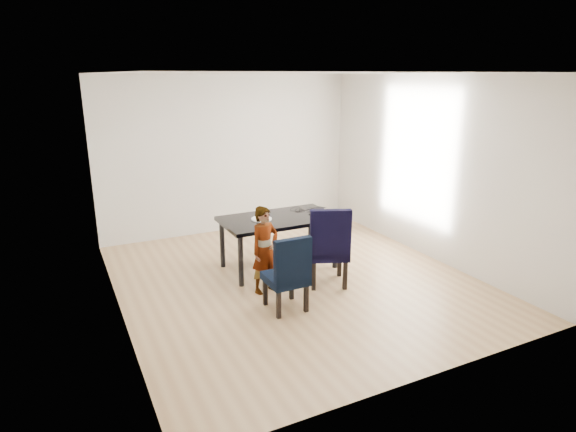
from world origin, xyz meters
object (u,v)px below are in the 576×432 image
child (265,250)px  plate (262,219)px  chair_left (285,272)px  laptop (314,210)px  dining_table (279,243)px  chair_right (328,245)px

child → plate: (0.24, 0.67, 0.19)m
chair_left → laptop: size_ratio=2.72×
child → laptop: bearing=16.7°
plate → laptop: bearing=4.6°
dining_table → laptop: size_ratio=4.64×
child → laptop: (1.12, 0.74, 0.20)m
dining_table → chair_right: (0.34, -0.78, 0.16)m
chair_right → plate: (-0.60, 0.79, 0.22)m
dining_table → child: size_ratio=1.42×
chair_right → laptop: 0.94m
dining_table → plate: bearing=176.7°
child → laptop: child is taller
chair_right → child: size_ratio=0.95×
chair_left → chair_right: size_ratio=0.87×
plate → chair_left: bearing=-100.4°
dining_table → plate: plate is taller
plate → laptop: (0.88, 0.07, 0.01)m
chair_right → child: bearing=-166.2°
laptop → dining_table: bearing=-27.6°
dining_table → chair_right: 0.87m
chair_right → laptop: size_ratio=3.11×
dining_table → child: 0.84m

